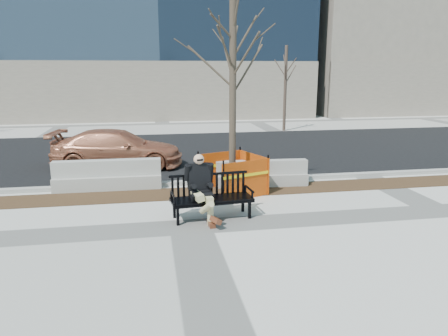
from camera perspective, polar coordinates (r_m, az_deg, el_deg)
The scene contains 11 objects.
ground at distance 9.55m, azimuth -4.55°, elevation -7.94°, with size 120.00×120.00×0.00m, color beige.
mulch_strip at distance 12.00m, azimuth -5.77°, elevation -3.48°, with size 40.00×1.20×0.02m, color #47301C.
asphalt_street at distance 18.02m, azimuth -7.29°, elevation 2.13°, with size 60.00×10.40×0.01m, color black.
curb at distance 12.90m, azimuth -6.10°, elevation -2.04°, with size 60.00×0.25×0.12m, color #9E9B93.
bench at distance 10.05m, azimuth -1.66°, elevation -6.80°, with size 1.96×0.70×1.05m, color black, non-canonical shape.
seated_man at distance 10.04m, azimuth -3.19°, elevation -6.83°, with size 0.67×1.11×1.55m, color black, non-canonical shape.
tree_fence at distance 12.09m, azimuth 1.12°, elevation -3.31°, with size 2.30×2.30×5.75m, color #D84A0B, non-canonical shape.
sedan at distance 15.72m, azimuth -14.10°, elevation 0.18°, with size 1.88×4.62×1.34m, color #A75F42.
jersey_barrier_left at distance 12.87m, azimuth -15.39°, elevation -2.76°, with size 3.08×0.62×0.88m, color #A5A29A, non-canonical shape.
jersey_barrier_right at distance 12.82m, azimuth 5.09°, elevation -2.39°, with size 2.77×0.55×0.79m, color #99968F, non-canonical shape.
far_tree_right at distance 24.56m, azimuth 8.12°, elevation 5.04°, with size 1.90×1.90×5.13m, color #4E3D32, non-canonical shape.
Camera 1 is at (-0.81, -8.87, 3.44)m, focal length 33.67 mm.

